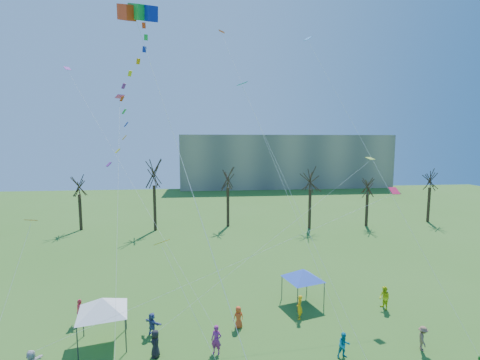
{
  "coord_description": "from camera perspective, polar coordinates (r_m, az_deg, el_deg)",
  "views": [
    {
      "loc": [
        -1.84,
        -13.99,
        13.21
      ],
      "look_at": [
        0.26,
        5.0,
        11.0
      ],
      "focal_mm": 25.0,
      "sensor_mm": 36.0,
      "label": 1
    }
  ],
  "objects": [
    {
      "name": "canopy_tent_blue",
      "position": [
        28.83,
        10.68,
        -15.5
      ],
      "size": [
        3.67,
        3.67,
        2.86
      ],
      "color": "#3F3F44",
      "rests_on": "ground"
    },
    {
      "name": "distant_building",
      "position": [
        99.07,
        7.63,
        3.24
      ],
      "size": [
        60.0,
        14.0,
        15.0
      ],
      "primitive_type": "cube",
      "color": "gray",
      "rests_on": "ground"
    },
    {
      "name": "bare_tree_row",
      "position": [
        50.29,
        -2.44,
        -0.92
      ],
      "size": [
        71.11,
        7.84,
        10.58
      ],
      "color": "black",
      "rests_on": "ground"
    },
    {
      "name": "big_box_kite",
      "position": [
        20.04,
        -17.57,
        13.47
      ],
      "size": [
        4.38,
        6.12,
        21.64
      ],
      "color": "red",
      "rests_on": "ground"
    },
    {
      "name": "canopy_tent_white",
      "position": [
        24.71,
        -22.43,
        -19.12
      ],
      "size": [
        4.14,
        4.14,
        3.18
      ],
      "color": "#3F3F44",
      "rests_on": "ground"
    },
    {
      "name": "small_kites_aloft",
      "position": [
        25.27,
        -2.79,
        7.6
      ],
      "size": [
        27.69,
        18.48,
        32.81
      ],
      "color": "#D8480B",
      "rests_on": "ground"
    },
    {
      "name": "festival_crowd",
      "position": [
        22.7,
        0.38,
        -26.38
      ],
      "size": [
        26.51,
        10.75,
        1.85
      ],
      "color": "red",
      "rests_on": "ground"
    }
  ]
}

